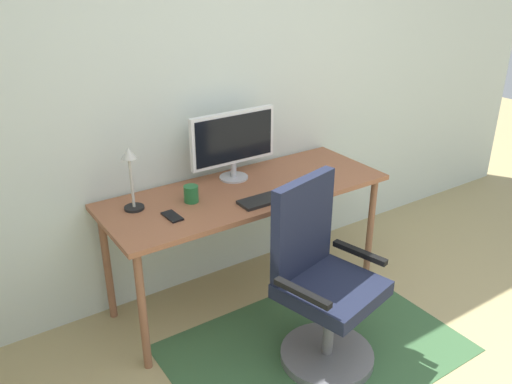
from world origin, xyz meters
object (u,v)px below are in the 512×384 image
(keyboard, at_px, (273,197))
(computer_mouse, at_px, (314,182))
(desk_lamp, at_px, (130,172))
(desk, at_px, (247,199))
(coffee_cup, at_px, (191,194))
(cell_phone, at_px, (172,216))
(monitor, at_px, (233,140))
(office_chair, at_px, (322,291))

(keyboard, distance_m, computer_mouse, 0.33)
(computer_mouse, xyz_separation_m, desk_lamp, (-1.05, 0.29, 0.20))
(keyboard, distance_m, desk_lamp, 0.81)
(desk, distance_m, coffee_cup, 0.38)
(computer_mouse, xyz_separation_m, coffee_cup, (-0.74, 0.20, 0.03))
(keyboard, relative_size, cell_phone, 3.07)
(coffee_cup, xyz_separation_m, desk_lamp, (-0.31, 0.09, 0.17))
(monitor, bearing_deg, office_chair, -90.62)
(desk, bearing_deg, computer_mouse, -23.82)
(office_chair, bearing_deg, desk_lamp, 115.82)
(desk_lamp, height_order, office_chair, desk_lamp)
(keyboard, bearing_deg, cell_phone, 169.32)
(desk, xyz_separation_m, computer_mouse, (0.38, -0.17, 0.09))
(monitor, xyz_separation_m, cell_phone, (-0.55, -0.27, -0.25))
(desk_lamp, bearing_deg, coffee_cup, -16.59)
(coffee_cup, bearing_deg, computer_mouse, -14.92)
(monitor, bearing_deg, coffee_cup, -157.64)
(cell_phone, bearing_deg, desk_lamp, 119.44)
(coffee_cup, height_order, office_chair, office_chair)
(desk, xyz_separation_m, cell_phone, (-0.53, -0.09, 0.07))
(desk, bearing_deg, coffee_cup, 175.57)
(desk, height_order, coffee_cup, coffee_cup)
(computer_mouse, relative_size, desk_lamp, 0.29)
(monitor, height_order, coffee_cup, monitor)
(coffee_cup, bearing_deg, desk_lamp, 163.41)
(office_chair, bearing_deg, monitor, 75.70)
(cell_phone, bearing_deg, desk, 6.51)
(desk_lamp, bearing_deg, monitor, 5.37)
(coffee_cup, relative_size, desk_lamp, 0.27)
(computer_mouse, relative_size, office_chair, 0.10)
(desk, height_order, desk_lamp, desk_lamp)
(keyboard, height_order, coffee_cup, coffee_cup)
(monitor, height_order, desk_lamp, monitor)
(coffee_cup, distance_m, desk_lamp, 0.36)
(desk, relative_size, cell_phone, 12.46)
(computer_mouse, bearing_deg, desk, 156.18)
(monitor, xyz_separation_m, coffee_cup, (-0.38, -0.16, -0.20))
(monitor, relative_size, coffee_cup, 5.94)
(desk, xyz_separation_m, keyboard, (0.06, -0.20, 0.08))
(monitor, relative_size, office_chair, 0.56)
(keyboard, bearing_deg, computer_mouse, 5.06)
(desk, bearing_deg, office_chair, -88.90)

